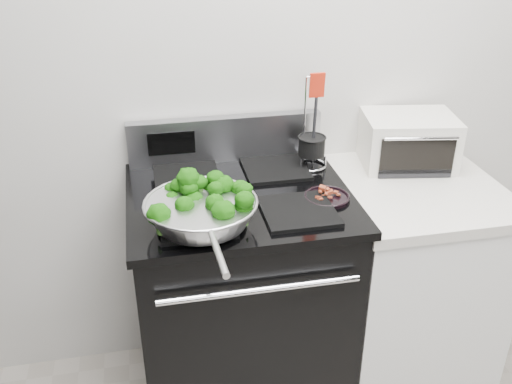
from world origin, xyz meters
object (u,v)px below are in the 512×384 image
object	(u,v)px
bacon_plate	(327,195)
toaster_oven	(408,140)
gas_range	(241,298)
utensil_holder	(311,151)
skillet	(201,211)

from	to	relation	value
bacon_plate	toaster_oven	bearing A→B (deg)	33.38
gas_range	utensil_holder	distance (m)	0.64
skillet	toaster_oven	distance (m)	0.95
toaster_oven	gas_range	bearing A→B (deg)	-156.35
gas_range	bacon_plate	xyz separation A→B (m)	(0.29, -0.10, 0.48)
utensil_holder	toaster_oven	xyz separation A→B (m)	(0.40, 0.01, 0.00)
skillet	toaster_oven	size ratio (longest dim) A/B	1.47
bacon_plate	toaster_oven	xyz separation A→B (m)	(0.42, 0.28, 0.05)
skillet	utensil_holder	bearing A→B (deg)	35.02
bacon_plate	toaster_oven	size ratio (longest dim) A/B	0.41
bacon_plate	utensil_holder	distance (m)	0.27
gas_range	toaster_oven	world-z (taller)	gas_range
utensil_holder	bacon_plate	bearing A→B (deg)	-94.54
bacon_plate	utensil_holder	size ratio (longest dim) A/B	0.42
bacon_plate	utensil_holder	world-z (taller)	utensil_holder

